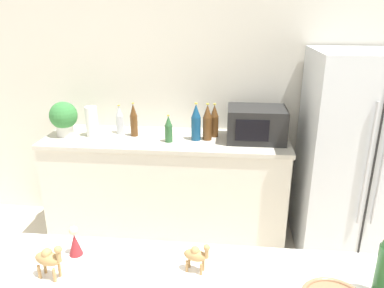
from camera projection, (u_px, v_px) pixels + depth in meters
The scene contains 15 objects.
wall_back at pixel (210, 90), 3.37m from camera, with size 8.00×0.06×2.55m.
back_counter at pixel (167, 186), 3.37m from camera, with size 2.10×0.63×0.92m.
refrigerator at pixel (356, 157), 3.02m from camera, with size 0.83×0.76×1.68m.
potted_plant at pixel (64, 117), 3.22m from camera, with size 0.24×0.24×0.30m.
paper_towel_roll at pixel (92, 122), 3.22m from camera, with size 0.10×0.10×0.26m.
microwave at pixel (256, 124), 3.12m from camera, with size 0.48×0.37×0.28m.
back_bottle_0 at pixel (214, 121), 3.21m from camera, with size 0.07×0.07×0.29m.
back_bottle_1 at pixel (208, 123), 3.12m from camera, with size 0.08×0.08×0.31m.
back_bottle_2 at pixel (134, 120), 3.22m from camera, with size 0.06×0.06×0.29m.
back_bottle_3 at pixel (120, 120), 3.30m from camera, with size 0.07×0.07×0.26m.
back_bottle_4 at pixel (196, 122), 3.12m from camera, with size 0.08×0.08×0.32m.
back_bottle_5 at pixel (169, 129), 3.09m from camera, with size 0.06×0.06×0.23m.
camel_figurine at pixel (196, 255), 1.45m from camera, with size 0.11×0.07×0.13m.
camel_figurine_second at pixel (49, 258), 1.41m from camera, with size 0.12×0.07×0.15m.
wise_man_figurine_crimson at pixel (75, 243), 1.55m from camera, with size 0.06×0.06×0.13m.
Camera 1 is at (0.17, -0.61, 1.96)m, focal length 35.00 mm.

